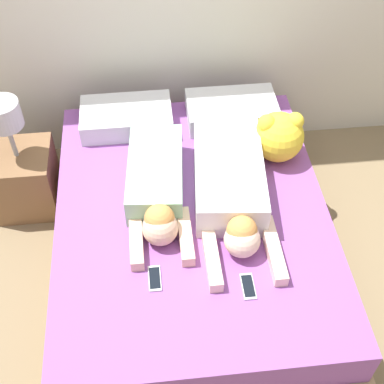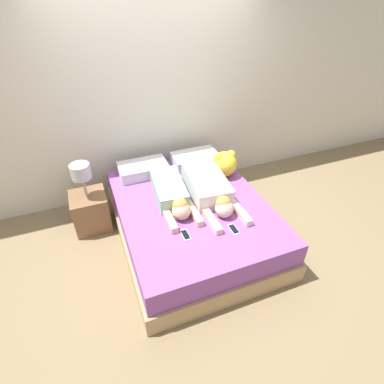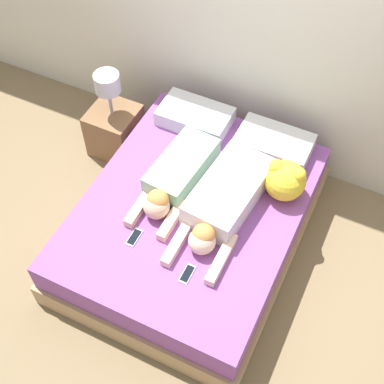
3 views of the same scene
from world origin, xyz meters
name	(u,v)px [view 3 (image 3 of 3)]	position (x,y,z in m)	size (l,w,h in m)	color
ground_plane	(192,239)	(0.00, 0.00, 0.00)	(12.00, 12.00, 0.00)	#7F6B4C
wall_back	(260,27)	(0.00, 1.17, 1.30)	(12.00, 0.06, 2.60)	beige
bed	(192,223)	(0.00, 0.00, 0.24)	(1.62, 2.05, 0.49)	tan
pillow_head_left	(195,116)	(-0.35, 0.78, 0.56)	(0.59, 0.36, 0.14)	silver
pillow_head_right	(274,143)	(0.35, 0.78, 0.56)	(0.59, 0.36, 0.14)	silver
person_left	(175,178)	(-0.19, 0.10, 0.59)	(0.37, 0.95, 0.23)	#8CBF99
person_right	(224,201)	(0.23, 0.06, 0.60)	(0.46, 1.11, 0.22)	silver
cell_phone_left	(134,237)	(-0.24, -0.45, 0.50)	(0.06, 0.15, 0.01)	silver
cell_phone_right	(187,274)	(0.23, -0.55, 0.50)	(0.06, 0.15, 0.01)	silver
plush_toy	(285,180)	(0.57, 0.39, 0.66)	(0.31, 0.31, 0.33)	yellow
nightstand	(114,127)	(-1.07, 0.61, 0.28)	(0.41, 0.41, 0.87)	brown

